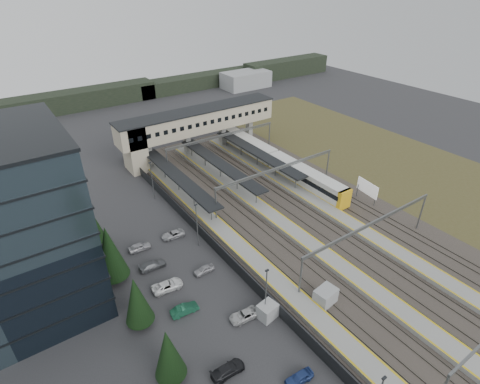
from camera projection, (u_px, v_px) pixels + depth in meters
ground at (274, 260)px, 59.22m from camera, size 220.00×220.00×0.00m
conifer_row at (149, 318)px, 43.27m from camera, size 4.42×49.82×9.50m
car_park at (229, 336)px, 46.20m from camera, size 10.55×44.55×1.28m
lampposts at (226, 253)px, 53.98m from camera, size 0.50×53.25×8.07m
fence at (222, 253)px, 59.07m from camera, size 0.08×90.00×2.00m
relay_cabin_near at (325, 297)px, 50.89m from camera, size 3.25×2.56×2.49m
relay_cabin_far at (267, 311)px, 48.94m from camera, size 2.67×2.34×2.19m
rail_corridor at (297, 224)px, 67.17m from camera, size 34.00×90.00×0.92m
canopies at (220, 164)px, 79.73m from camera, size 23.10×30.00×3.28m
footbridge at (189, 125)px, 88.63m from camera, size 40.40×6.40×11.20m
gantries at (319, 197)px, 64.14m from camera, size 28.40×62.28×7.17m
train at (274, 160)px, 85.25m from camera, size 3.08×42.87×3.88m
billboard at (367, 189)px, 72.77m from camera, size 0.84×5.28×4.38m
scrub_east at (414, 172)px, 84.73m from camera, size 34.00×120.00×0.06m
treeline_far at (164, 88)px, 134.60m from camera, size 170.00×19.00×7.00m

